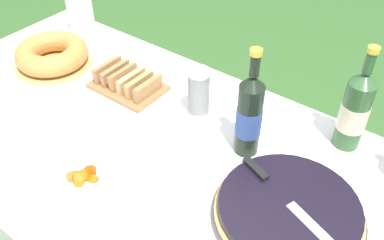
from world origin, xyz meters
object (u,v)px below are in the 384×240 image
(berry_tart, at_px, (288,212))
(juice_bottle_red, at_px, (249,115))
(cup_stack, at_px, (199,93))
(bundt_cake, at_px, (52,54))
(paper_towel_roll, at_px, (80,11))
(serving_knife, at_px, (282,196))
(cider_bottle_green, at_px, (355,110))
(snack_plate_near, at_px, (86,176))
(bread_board, at_px, (128,82))

(berry_tart, xyz_separation_m, juice_bottle_red, (-0.22, 0.16, 0.11))
(berry_tart, relative_size, cup_stack, 2.27)
(bundt_cake, xyz_separation_m, paper_towel_roll, (-0.10, 0.25, 0.06))
(serving_knife, distance_m, paper_towel_roll, 1.22)
(berry_tart, relative_size, serving_knife, 1.11)
(bundt_cake, distance_m, paper_towel_roll, 0.28)
(cider_bottle_green, bearing_deg, bundt_cake, -167.11)
(snack_plate_near, xyz_separation_m, paper_towel_roll, (-0.67, 0.59, 0.09))
(juice_bottle_red, relative_size, snack_plate_near, 1.70)
(bundt_cake, xyz_separation_m, cider_bottle_green, (1.10, 0.25, 0.09))
(bundt_cake, bearing_deg, paper_towel_roll, 112.46)
(bread_board, bearing_deg, cup_stack, 7.81)
(juice_bottle_red, height_order, paper_towel_roll, juice_bottle_red)
(cup_stack, distance_m, bread_board, 0.30)
(bundt_cake, height_order, juice_bottle_red, juice_bottle_red)
(bundt_cake, height_order, paper_towel_roll, paper_towel_roll)
(bundt_cake, xyz_separation_m, bread_board, (0.35, 0.06, -0.02))
(berry_tart, distance_m, juice_bottle_red, 0.30)
(berry_tart, xyz_separation_m, cup_stack, (-0.45, 0.22, 0.06))
(serving_knife, height_order, cup_stack, cup_stack)
(berry_tart, height_order, serving_knife, serving_knife)
(berry_tart, xyz_separation_m, bread_board, (-0.74, 0.18, -0.00))
(cup_stack, relative_size, cider_bottle_green, 0.51)
(paper_towel_roll, bearing_deg, snack_plate_near, -41.36)
(cider_bottle_green, bearing_deg, cup_stack, -161.06)
(cup_stack, bearing_deg, bundt_cake, -171.60)
(berry_tart, bearing_deg, snack_plate_near, -157.11)
(bread_board, bearing_deg, berry_tart, -13.44)
(paper_towel_roll, bearing_deg, berry_tart, -17.18)
(serving_knife, xyz_separation_m, cider_bottle_green, (0.04, 0.36, 0.07))
(paper_towel_roll, height_order, bread_board, paper_towel_roll)
(bread_board, bearing_deg, serving_knife, -13.15)
(juice_bottle_red, bearing_deg, bundt_cake, -177.46)
(cider_bottle_green, xyz_separation_m, bread_board, (-0.75, -0.20, -0.10))
(cider_bottle_green, height_order, paper_towel_roll, cider_bottle_green)
(cup_stack, relative_size, juice_bottle_red, 0.49)
(bundt_cake, distance_m, juice_bottle_red, 0.88)
(juice_bottle_red, relative_size, bread_board, 1.37)
(snack_plate_near, distance_m, bread_board, 0.45)
(snack_plate_near, height_order, paper_towel_roll, paper_towel_roll)
(cup_stack, distance_m, paper_towel_roll, 0.76)
(juice_bottle_red, bearing_deg, cider_bottle_green, 42.33)
(paper_towel_roll, bearing_deg, cup_stack, -11.58)
(berry_tart, distance_m, serving_knife, 0.05)
(bundt_cake, relative_size, cider_bottle_green, 0.90)
(cup_stack, bearing_deg, juice_bottle_red, -14.25)
(berry_tart, bearing_deg, bundt_cake, 173.67)
(cup_stack, bearing_deg, berry_tart, -25.81)
(bundt_cake, bearing_deg, snack_plate_near, -31.07)
(paper_towel_roll, bearing_deg, bread_board, -22.93)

